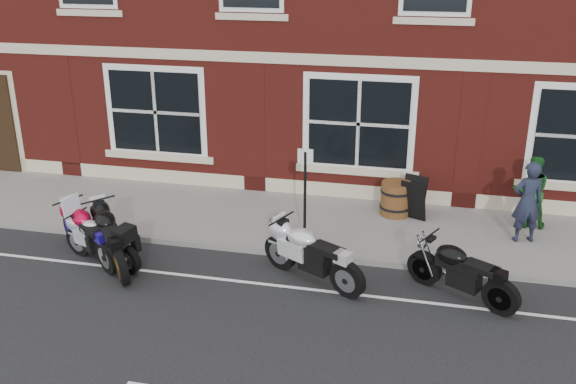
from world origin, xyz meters
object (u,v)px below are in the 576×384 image
barrel_planter (396,199)px  parking_sign (305,193)px  moto_naked_black (461,269)px  a_board_sign (414,198)px  pedestrian_right (531,192)px  moto_sport_black (113,236)px  moto_touring_silver (100,238)px  pedestrian_left (527,202)px  moto_sport_silver (312,252)px  moto_sport_red (89,231)px

barrel_planter → parking_sign: 2.85m
moto_naked_black → a_board_sign: (-0.94, 3.14, 0.02)m
moto_naked_black → barrel_planter: 3.48m
pedestrian_right → a_board_sign: (-2.43, -0.09, -0.33)m
moto_sport_black → parking_sign: 3.78m
pedestrian_right → a_board_sign: size_ratio=1.72×
moto_touring_silver → pedestrian_left: 8.49m
a_board_sign → barrel_planter: a_board_sign is taller
parking_sign → moto_touring_silver: bearing=-162.9°
moto_sport_black → pedestrian_left: 8.23m
moto_sport_silver → a_board_sign: size_ratio=2.26×
a_board_sign → parking_sign: 3.03m
moto_sport_silver → a_board_sign: bearing=0.8°
moto_sport_black → moto_naked_black: bearing=-36.3°
moto_sport_black → pedestrian_right: bearing=-14.7°
moto_sport_black → pedestrian_left: (7.81, 2.59, 0.37)m
pedestrian_left → moto_touring_silver: bearing=0.7°
moto_sport_black → pedestrian_left: pedestrian_left is taller
moto_touring_silver → parking_sign: bearing=-51.5°
moto_sport_black → a_board_sign: 6.46m
a_board_sign → moto_sport_red: bearing=-130.0°
moto_sport_black → barrel_planter: (5.15, 3.39, -0.10)m
moto_sport_red → pedestrian_left: (8.39, 2.45, 0.40)m
barrel_planter → moto_sport_silver: bearing=-112.0°
pedestrian_left → pedestrian_right: bearing=-119.0°
parking_sign → pedestrian_right: bearing=25.5°
moto_touring_silver → pedestrian_right: size_ratio=1.20×
moto_sport_black → parking_sign: parking_sign is taller
a_board_sign → pedestrian_left: bearing=4.8°
moto_touring_silver → moto_naked_black: bearing=-67.7°
moto_sport_silver → pedestrian_left: bearing=-29.5°
moto_sport_black → barrel_planter: 6.17m
moto_naked_black → parking_sign: size_ratio=0.91×
moto_sport_silver → moto_touring_silver: bearing=121.9°
moto_sport_silver → pedestrian_left: size_ratio=1.21×
moto_sport_silver → barrel_planter: moto_sport_silver is taller
moto_touring_silver → moto_naked_black: moto_touring_silver is taller
pedestrian_right → parking_sign: 5.00m
pedestrian_left → moto_sport_silver: bearing=14.2°
moto_sport_red → moto_naked_black: moto_sport_red is taller
pedestrian_left → pedestrian_right: size_ratio=1.08×
moto_naked_black → pedestrian_left: 2.78m
moto_sport_red → moto_sport_silver: (4.44, 0.05, 0.02)m
moto_sport_silver → pedestrian_right: bearing=-22.8°
moto_touring_silver → a_board_sign: bearing=-39.5°
moto_sport_red → pedestrian_left: 8.75m
moto_sport_silver → moto_naked_black: bearing=-61.0°
pedestrian_left → pedestrian_right: 0.83m
moto_naked_black → barrel_planter: moto_naked_black is taller
pedestrian_right → moto_sport_red: bearing=17.7°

